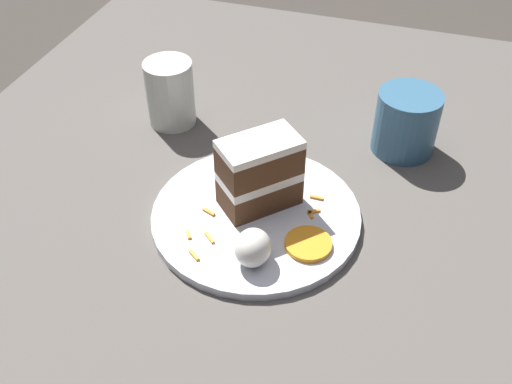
{
  "coord_description": "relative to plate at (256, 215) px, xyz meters",
  "views": [
    {
      "loc": [
        0.47,
        0.17,
        0.54
      ],
      "look_at": [
        -0.03,
        0.01,
        0.07
      ],
      "focal_mm": 42.0,
      "sensor_mm": 36.0,
      "label": 1
    }
  ],
  "objects": [
    {
      "name": "dining_table",
      "position": [
        0.03,
        -0.01,
        -0.02
      ],
      "size": [
        1.2,
        0.93,
        0.03
      ],
      "primitive_type": "cube",
      "color": "#56514C",
      "rests_on": "ground"
    },
    {
      "name": "plate",
      "position": [
        0.0,
        0.0,
        0.0
      ],
      "size": [
        0.25,
        0.25,
        0.01
      ],
      "primitive_type": "cylinder",
      "color": "silver",
      "rests_on": "dining_table"
    },
    {
      "name": "drinking_glass",
      "position": [
        -0.16,
        -0.18,
        0.04
      ],
      "size": [
        0.07,
        0.07,
        0.1
      ],
      "color": "beige",
      "rests_on": "dining_table"
    },
    {
      "name": "orange_garnish",
      "position": [
        0.03,
        0.07,
        0.01
      ],
      "size": [
        0.05,
        0.05,
        0.01
      ],
      "primitive_type": "cylinder",
      "color": "orange",
      "rests_on": "plate"
    },
    {
      "name": "carrot_shreds_scatter",
      "position": [
        0.0,
        -0.0,
        0.01
      ],
      "size": [
        0.19,
        0.14,
        0.0
      ],
      "color": "orange",
      "rests_on": "plate"
    },
    {
      "name": "cake_slice",
      "position": [
        -0.02,
        -0.0,
        0.05
      ],
      "size": [
        0.1,
        0.1,
        0.09
      ],
      "rotation": [
        0.0,
        0.0,
        3.94
      ],
      "color": "#4C2D19",
      "rests_on": "plate"
    },
    {
      "name": "ground_plane",
      "position": [
        0.03,
        -0.01,
        -0.04
      ],
      "size": [
        6.0,
        6.0,
        0.0
      ],
      "primitive_type": "plane",
      "color": "#38332D",
      "rests_on": "ground"
    },
    {
      "name": "coffee_mug",
      "position": [
        -0.2,
        0.15,
        0.04
      ],
      "size": [
        0.09,
        0.09,
        0.09
      ],
      "color": "#386684",
      "rests_on": "dining_table"
    },
    {
      "name": "cream_dollop",
      "position": [
        0.08,
        0.02,
        0.03
      ],
      "size": [
        0.04,
        0.04,
        0.04
      ],
      "primitive_type": "ellipsoid",
      "color": "white",
      "rests_on": "plate"
    }
  ]
}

